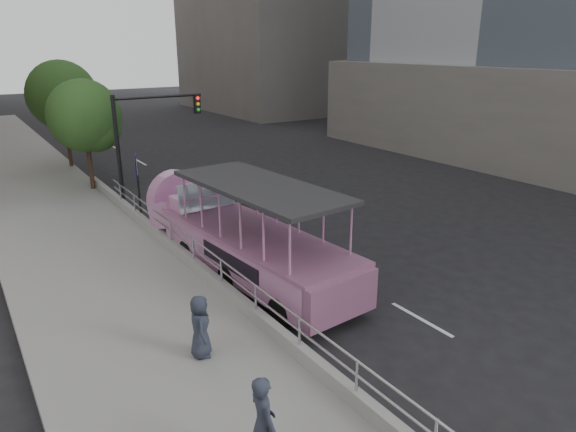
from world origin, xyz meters
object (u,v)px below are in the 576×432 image
duck_boat (238,236)px  street_tree_near (87,119)px  car (241,183)px  pedestrian_far (200,326)px  pedestrian_near (263,424)px  parking_sign (138,183)px  street_tree_far (64,98)px  traffic_signal (143,132)px

duck_boat → street_tree_near: street_tree_near is taller
street_tree_near → car: bearing=-35.8°
pedestrian_far → street_tree_near: 16.88m
car → pedestrian_far: pedestrian_far is taller
pedestrian_near → parking_sign: size_ratio=0.59×
duck_boat → street_tree_far: (-1.43, 18.23, 3.09)m
car → traffic_signal: traffic_signal is taller
car → pedestrian_near: pedestrian_near is taller
car → parking_sign: parking_sign is taller
car → pedestrian_far: bearing=-120.4°
street_tree_far → car: bearing=-60.7°
duck_boat → street_tree_far: street_tree_far is taller
parking_sign → street_tree_far: size_ratio=0.48×
car → street_tree_far: street_tree_far is taller
parking_sign → street_tree_far: (-0.10, 12.25, 2.41)m
pedestrian_far → pedestrian_near: bearing=-167.5°
duck_boat → parking_sign: (-1.33, 5.98, 0.68)m
pedestrian_far → street_tree_far: (1.88, 22.57, 3.24)m
street_tree_near → traffic_signal: bearing=-65.0°
car → street_tree_far: bearing=121.1°
pedestrian_near → pedestrian_far: 3.74m
street_tree_far → duck_boat: bearing=-85.5°
parking_sign → street_tree_near: 6.55m
duck_boat → traffic_signal: traffic_signal is taller
pedestrian_near → street_tree_near: (2.19, 20.27, 2.61)m
car → pedestrian_far: (-7.69, -12.23, 0.39)m
duck_boat → street_tree_far: 18.55m
duck_boat → parking_sign: duck_boat is taller
car → parking_sign: size_ratio=1.28×
pedestrian_near → pedestrian_far: bearing=-4.1°
pedestrian_far → parking_sign: size_ratio=0.50×
street_tree_near → duck_boat: bearing=-82.4°
duck_boat → car: size_ratio=2.55×
car → traffic_signal: (-4.41, 0.91, 2.83)m
duck_boat → street_tree_near: bearing=97.6°
pedestrian_far → street_tree_near: (1.68, 16.57, 2.75)m
pedestrian_far → traffic_signal: 13.76m
duck_boat → pedestrian_far: duck_boat is taller
traffic_signal → street_tree_far: street_tree_far is taller
street_tree_far → street_tree_near: bearing=-91.9°
street_tree_near → street_tree_far: (0.20, 6.00, 0.49)m
duck_boat → street_tree_near: size_ratio=1.75×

